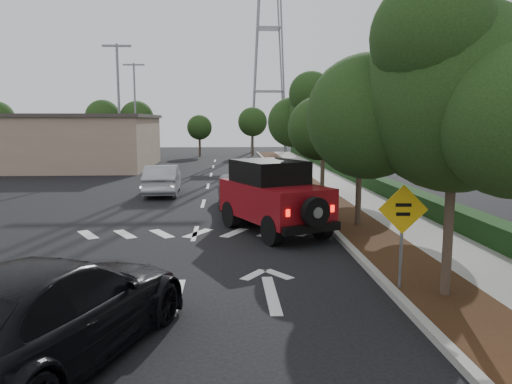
{
  "coord_description": "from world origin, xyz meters",
  "views": [
    {
      "loc": [
        1.06,
        -10.27,
        3.72
      ],
      "look_at": [
        1.85,
        3.0,
        1.81
      ],
      "focal_mm": 35.0,
      "sensor_mm": 36.0,
      "label": 1
    }
  ],
  "objects": [
    {
      "name": "ground",
      "position": [
        0.0,
        0.0,
        0.0
      ],
      "size": [
        120.0,
        120.0,
        0.0
      ],
      "primitive_type": "plane",
      "color": "black",
      "rests_on": "ground"
    },
    {
      "name": "curb",
      "position": [
        4.6,
        12.0,
        0.07
      ],
      "size": [
        0.2,
        70.0,
        0.15
      ],
      "primitive_type": "cube",
      "color": "#9E9B93",
      "rests_on": "ground"
    },
    {
      "name": "planting_strip",
      "position": [
        5.6,
        12.0,
        0.06
      ],
      "size": [
        1.8,
        70.0,
        0.12
      ],
      "primitive_type": "cube",
      "color": "black",
      "rests_on": "ground"
    },
    {
      "name": "sidewalk",
      "position": [
        7.5,
        12.0,
        0.06
      ],
      "size": [
        2.0,
        70.0,
        0.12
      ],
      "primitive_type": "cube",
      "color": "gray",
      "rests_on": "ground"
    },
    {
      "name": "hedge",
      "position": [
        8.9,
        12.0,
        0.4
      ],
      "size": [
        0.8,
        70.0,
        0.8
      ],
      "primitive_type": "cube",
      "color": "black",
      "rests_on": "ground"
    },
    {
      "name": "commercial_building",
      "position": [
        -16.0,
        30.0,
        2.0
      ],
      "size": [
        22.0,
        12.0,
        4.0
      ],
      "primitive_type": "cube",
      "color": "gray",
      "rests_on": "ground"
    },
    {
      "name": "transmission_tower",
      "position": [
        6.0,
        48.0,
        0.0
      ],
      "size": [
        7.0,
        4.0,
        28.0
      ],
      "primitive_type": null,
      "color": "slate",
      "rests_on": "ground"
    },
    {
      "name": "street_tree_near",
      "position": [
        5.6,
        -0.5,
        0.0
      ],
      "size": [
        3.8,
        3.8,
        5.92
      ],
      "primitive_type": null,
      "color": "black",
      "rests_on": "ground"
    },
    {
      "name": "street_tree_mid",
      "position": [
        5.6,
        6.5,
        0.0
      ],
      "size": [
        3.2,
        3.2,
        5.32
      ],
      "primitive_type": null,
      "color": "black",
      "rests_on": "ground"
    },
    {
      "name": "street_tree_far",
      "position": [
        5.6,
        13.0,
        0.0
      ],
      "size": [
        3.4,
        3.4,
        5.62
      ],
      "primitive_type": null,
      "color": "black",
      "rests_on": "ground"
    },
    {
      "name": "light_pole_a",
      "position": [
        -6.5,
        26.0,
        0.0
      ],
      "size": [
        2.0,
        0.22,
        9.0
      ],
      "primitive_type": null,
      "color": "slate",
      "rests_on": "ground"
    },
    {
      "name": "light_pole_b",
      "position": [
        -7.5,
        38.0,
        0.0
      ],
      "size": [
        2.0,
        0.22,
        9.0
      ],
      "primitive_type": null,
      "color": "slate",
      "rests_on": "ground"
    },
    {
      "name": "red_jeep",
      "position": [
        2.53,
        6.15,
        1.22
      ],
      "size": [
        3.68,
        4.9,
        2.4
      ],
      "rotation": [
        0.0,
        0.0,
        0.43
      ],
      "color": "black",
      "rests_on": "ground"
    },
    {
      "name": "silver_suv_ahead",
      "position": [
        2.18,
        10.23,
        0.84
      ],
      "size": [
        3.1,
        6.17,
        1.67
      ],
      "primitive_type": "imported",
      "rotation": [
        0.0,
        0.0,
        0.06
      ],
      "color": "#9C9FA3",
      "rests_on": "ground"
    },
    {
      "name": "black_suv_oncoming",
      "position": [
        -1.63,
        -2.84,
        0.83
      ],
      "size": [
        4.08,
        6.17,
        1.66
      ],
      "primitive_type": "imported",
      "rotation": [
        0.0,
        0.0,
        2.81
      ],
      "color": "black",
      "rests_on": "ground"
    },
    {
      "name": "silver_sedan_oncoming",
      "position": [
        -2.18,
        15.05,
        0.75
      ],
      "size": [
        1.76,
        4.61,
        1.5
      ],
      "primitive_type": "imported",
      "rotation": [
        0.0,
        0.0,
        3.18
      ],
      "color": "#AAACB2",
      "rests_on": "ground"
    },
    {
      "name": "parked_suv",
      "position": [
        -8.5,
        27.0,
        0.71
      ],
      "size": [
        4.48,
        2.94,
        1.42
      ],
      "primitive_type": "imported",
      "rotation": [
        0.0,
        0.0,
        1.9
      ],
      "color": "#93959A",
      "rests_on": "ground"
    },
    {
      "name": "speed_hump_sign",
      "position": [
        4.8,
        -0.04,
        1.56
      ],
      "size": [
        1.06,
        0.12,
        2.26
      ],
      "rotation": [
        0.0,
        0.0,
        -0.08
      ],
      "color": "slate",
      "rests_on": "ground"
    }
  ]
}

